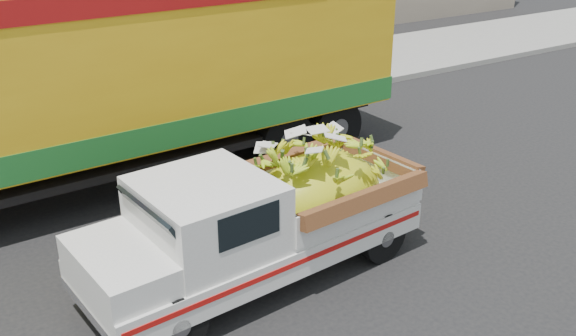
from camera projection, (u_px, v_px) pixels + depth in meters
ground at (207, 290)px, 8.42m from camera, size 100.00×100.00×0.00m
curb at (72, 141)px, 13.20m from camera, size 60.00×0.25×0.15m
sidewalk at (47, 113)px, 14.82m from camera, size 60.00×4.00×0.14m
pickup_truck at (277, 212)px, 8.57m from camera, size 4.75×2.08×1.62m
semi_trailer at (71, 73)px, 10.28m from camera, size 12.03×2.92×3.80m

